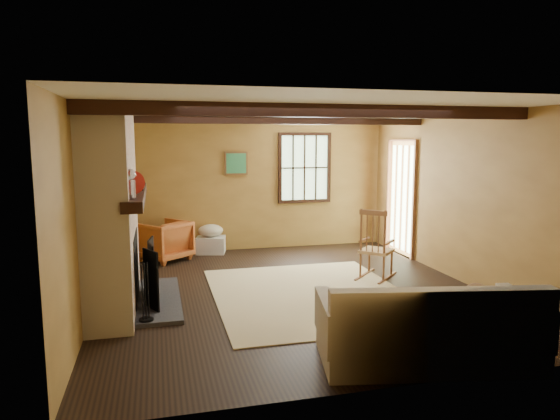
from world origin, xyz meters
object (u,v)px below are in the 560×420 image
object	(u,v)px
sofa	(429,333)
laundry_basket	(211,245)
armchair	(164,241)
rocking_chair	(376,249)
fireplace	(115,217)

from	to	relation	value
sofa	laundry_basket	xyz separation A→B (m)	(-1.45, 4.96, -0.13)
sofa	armchair	xyz separation A→B (m)	(-2.26, 4.60, 0.06)
laundry_basket	armchair	distance (m)	0.91
rocking_chair	sofa	xyz separation A→B (m)	(-0.74, -2.75, -0.15)
fireplace	sofa	xyz separation A→B (m)	(2.87, -2.40, -0.82)
fireplace	rocking_chair	world-z (taller)	fireplace
fireplace	armchair	world-z (taller)	fireplace
laundry_basket	rocking_chair	bearing A→B (deg)	-45.35
fireplace	laundry_basket	distance (m)	3.07
laundry_basket	sofa	bearing A→B (deg)	-73.73
rocking_chair	laundry_basket	bearing A→B (deg)	-0.40
sofa	laundry_basket	distance (m)	5.16
armchair	fireplace	bearing A→B (deg)	35.41
fireplace	laundry_basket	xyz separation A→B (m)	(1.42, 2.55, -0.95)
rocking_chair	sofa	distance (m)	2.85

